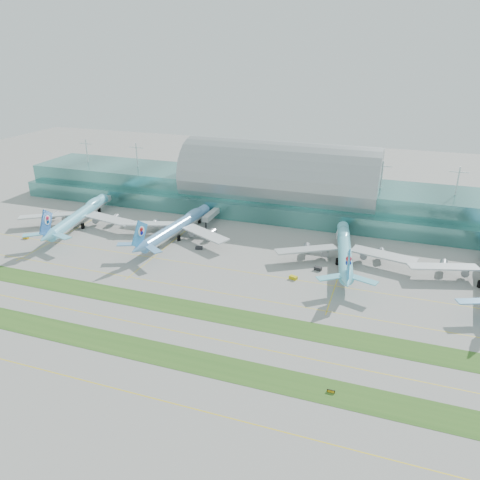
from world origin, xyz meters
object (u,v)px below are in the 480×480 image
at_px(terminal, 279,189).
at_px(airliner_c, 345,249).
at_px(airliner_b, 178,226).
at_px(airliner_a, 80,215).
at_px(taxiway_sign_east, 331,391).

xyz_separation_m(terminal, airliner_c, (48.97, -61.88, -7.78)).
relative_size(terminal, airliner_b, 4.46).
bearing_deg(airliner_b, airliner_a, -172.17).
bearing_deg(taxiway_sign_east, airliner_b, 135.08).
height_order(airliner_b, taxiway_sign_east, airliner_b).
distance_m(airliner_c, taxiway_sign_east, 95.77).
height_order(terminal, airliner_c, terminal).
distance_m(terminal, airliner_a, 119.33).
bearing_deg(airliner_b, airliner_c, 4.36).
xyz_separation_m(terminal, airliner_a, (-101.10, -62.95, -7.55)).
xyz_separation_m(airliner_a, airliner_b, (60.80, 2.63, -0.21)).
relative_size(airliner_a, airliner_c, 1.03).
relative_size(terminal, taxiway_sign_east, 138.77).
xyz_separation_m(terminal, airliner_b, (-40.29, -60.32, -7.76)).
height_order(airliner_c, taxiway_sign_east, airliner_c).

